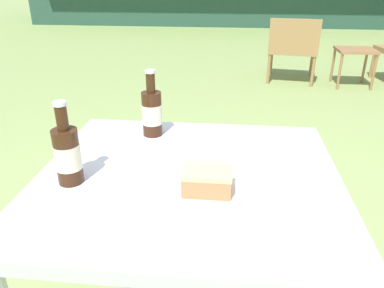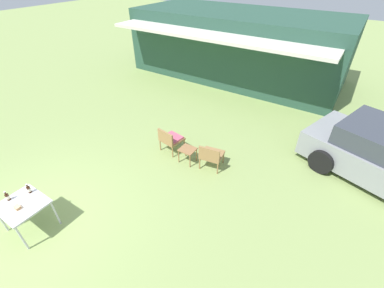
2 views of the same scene
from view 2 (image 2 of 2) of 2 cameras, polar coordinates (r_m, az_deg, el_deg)
name	(u,v)px [view 2 (image 2 of 2)]	position (r m, az deg, el deg)	size (l,w,h in m)	color
ground_plane	(35,227)	(6.74, -31.54, -15.42)	(60.00, 60.00, 0.00)	#8CA35B
cabin_building	(238,45)	(13.01, 10.19, 20.93)	(9.46, 5.37, 2.82)	#284C3D
wicker_chair_cushioned	(171,138)	(7.49, -4.79, 1.23)	(0.65, 0.64, 0.77)	#9E7547
wicker_chair_plain	(211,155)	(6.87, 4.26, -2.42)	(0.65, 0.64, 0.77)	#9E7547
garden_side_table	(188,151)	(7.10, -0.98, -1.53)	(0.43, 0.39, 0.44)	#996B42
patio_table	(23,206)	(6.29, -33.44, -11.50)	(0.87, 0.79, 0.74)	silver
cake_on_plate	(17,207)	(6.18, -34.31, -11.58)	(0.25, 0.25, 0.07)	silver
cola_bottle_near	(29,189)	(6.36, -32.50, -8.50)	(0.07, 0.07, 0.23)	#381E0F
cola_bottle_far	(8,197)	(6.42, -35.78, -9.51)	(0.07, 0.07, 0.23)	#381E0F
fork	(15,207)	(6.25, -34.71, -11.47)	(0.19, 0.04, 0.01)	silver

